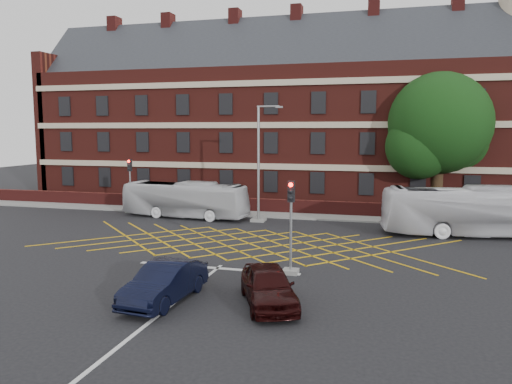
% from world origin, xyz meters
% --- Properties ---
extents(ground, '(120.00, 120.00, 0.00)m').
position_xyz_m(ground, '(0.00, 0.00, 0.00)').
color(ground, black).
rests_on(ground, ground).
extents(victorian_building, '(51.00, 12.17, 20.40)m').
position_xyz_m(victorian_building, '(0.25, 22.00, 7.84)').
color(victorian_building, '#511914').
rests_on(victorian_building, ground).
extents(boundary_wall, '(56.00, 0.50, 1.10)m').
position_xyz_m(boundary_wall, '(0.00, 13.00, 0.55)').
color(boundary_wall, '#501715').
rests_on(boundary_wall, ground).
extents(far_pavement, '(60.00, 3.00, 0.12)m').
position_xyz_m(far_pavement, '(0.00, 12.00, 0.06)').
color(far_pavement, slate).
rests_on(far_pavement, ground).
extents(box_junction_hatching, '(8.22, 8.22, 0.02)m').
position_xyz_m(box_junction_hatching, '(0.00, 2.00, 0.01)').
color(box_junction_hatching, '#CC990C').
rests_on(box_junction_hatching, ground).
extents(stop_line, '(8.00, 0.30, 0.02)m').
position_xyz_m(stop_line, '(0.00, -3.50, 0.01)').
color(stop_line, silver).
rests_on(stop_line, ground).
extents(centre_line, '(0.15, 14.00, 0.02)m').
position_xyz_m(centre_line, '(0.00, -10.00, 0.01)').
color(centre_line, silver).
rests_on(centre_line, ground).
extents(bus_left, '(9.94, 3.25, 2.72)m').
position_xyz_m(bus_left, '(-7.06, 9.21, 1.36)').
color(bus_left, silver).
rests_on(bus_left, ground).
extents(bus_right, '(11.44, 4.16, 3.11)m').
position_xyz_m(bus_right, '(12.96, 7.62, 1.56)').
color(bus_right, silver).
rests_on(bus_right, ground).
extents(car_navy, '(1.95, 4.65, 1.49)m').
position_xyz_m(car_navy, '(-0.41, -8.38, 0.75)').
color(car_navy, black).
rests_on(car_navy, ground).
extents(car_maroon, '(3.37, 4.73, 1.50)m').
position_xyz_m(car_maroon, '(3.52, -7.75, 0.75)').
color(car_maroon, black).
rests_on(car_maroon, ground).
extents(deciduous_tree, '(8.02, 7.91, 11.06)m').
position_xyz_m(deciduous_tree, '(11.39, 16.09, 6.56)').
color(deciduous_tree, black).
rests_on(deciduous_tree, ground).
extents(traffic_light_near, '(0.70, 0.70, 4.27)m').
position_xyz_m(traffic_light_near, '(3.54, -3.46, 1.76)').
color(traffic_light_near, slate).
rests_on(traffic_light_near, ground).
extents(traffic_light_far, '(0.70, 0.70, 4.27)m').
position_xyz_m(traffic_light_far, '(-12.18, 10.23, 1.76)').
color(traffic_light_far, slate).
rests_on(traffic_light_far, ground).
extents(street_lamp, '(2.25, 1.00, 8.27)m').
position_xyz_m(street_lamp, '(-1.21, 9.05, 2.79)').
color(street_lamp, slate).
rests_on(street_lamp, ground).
extents(direction_signs, '(1.10, 0.16, 2.20)m').
position_xyz_m(direction_signs, '(-12.81, 11.78, 1.38)').
color(direction_signs, gray).
rests_on(direction_signs, ground).
extents(utility_cabinet, '(0.49, 0.43, 0.81)m').
position_xyz_m(utility_cabinet, '(-0.61, -5.52, 0.41)').
color(utility_cabinet, orange).
rests_on(utility_cabinet, ground).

